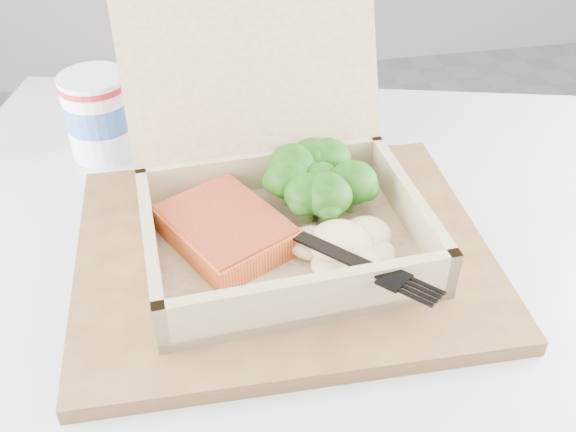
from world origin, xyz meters
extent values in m
cube|color=silver|center=(-0.54, 0.08, 0.71)|extent=(0.95, 0.95, 0.03)
cube|color=brown|center=(-0.54, 0.13, 0.73)|extent=(0.37, 0.30, 0.02)
cube|color=tan|center=(-0.54, 0.12, 0.74)|extent=(0.25, 0.20, 0.01)
cube|color=tan|center=(-0.65, 0.12, 0.76)|extent=(0.02, 0.18, 0.05)
cube|color=tan|center=(-0.42, 0.13, 0.76)|extent=(0.02, 0.18, 0.05)
cube|color=tan|center=(-0.53, 0.03, 0.76)|extent=(0.24, 0.02, 0.05)
cube|color=tan|center=(-0.54, 0.21, 0.76)|extent=(0.24, 0.02, 0.05)
cube|color=tan|center=(-0.54, 0.25, 0.86)|extent=(0.24, 0.09, 0.17)
cube|color=#E95D2D|center=(-0.59, 0.13, 0.76)|extent=(0.13, 0.14, 0.02)
ellipsoid|color=#C8BE81|center=(-0.50, 0.09, 0.76)|extent=(0.09, 0.07, 0.03)
cube|color=black|center=(-0.55, 0.13, 0.77)|extent=(0.08, 0.10, 0.02)
cube|color=black|center=(-0.50, 0.06, 0.77)|extent=(0.05, 0.05, 0.01)
cylinder|color=white|center=(-0.70, 0.34, 0.77)|extent=(0.07, 0.07, 0.09)
cylinder|color=#3C5FAB|center=(-0.70, 0.34, 0.77)|extent=(0.07, 0.07, 0.03)
cylinder|color=#B41825|center=(-0.70, 0.34, 0.81)|extent=(0.07, 0.07, 0.01)
cube|color=white|center=(-0.50, 0.32, 0.72)|extent=(0.14, 0.16, 0.00)
camera|label=1|loc=(-0.62, -0.30, 1.11)|focal=40.00mm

